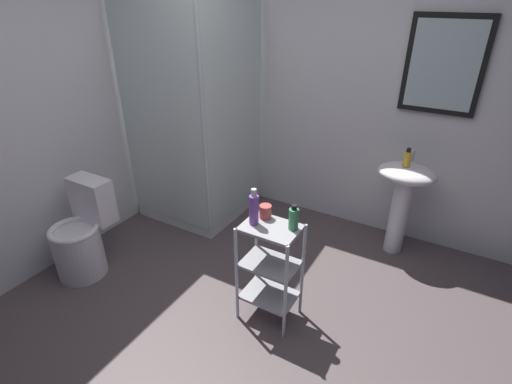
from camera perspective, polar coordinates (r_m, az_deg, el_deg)
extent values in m
cube|color=#534749|center=(2.71, -2.04, -21.35)|extent=(4.20, 4.20, 0.02)
cube|color=silver|center=(3.56, 14.00, 14.22)|extent=(4.20, 0.10, 2.50)
cube|color=black|center=(3.32, 26.23, 16.56)|extent=(0.56, 0.03, 0.72)
cube|color=silver|center=(3.30, 26.20, 16.52)|extent=(0.48, 0.01, 0.64)
cube|color=silver|center=(3.28, -31.56, 9.81)|extent=(0.10, 4.20, 2.50)
cube|color=white|center=(4.10, -8.11, -1.51)|extent=(0.90, 0.90, 0.10)
cube|color=silver|center=(3.40, -13.90, 10.07)|extent=(0.90, 0.02, 1.90)
cube|color=silver|center=(3.46, -3.19, 11.17)|extent=(0.02, 0.90, 1.90)
cylinder|color=silver|center=(3.12, -7.74, 9.02)|extent=(0.04, 0.04, 1.90)
cylinder|color=silver|center=(4.08, -8.16, -0.87)|extent=(0.08, 0.08, 0.00)
cylinder|color=white|center=(3.47, 20.44, -3.45)|extent=(0.15, 0.15, 0.68)
ellipsoid|color=white|center=(3.29, 21.60, 2.60)|extent=(0.46, 0.37, 0.13)
cylinder|color=silver|center=(3.36, 22.31, 5.11)|extent=(0.03, 0.03, 0.10)
cylinder|color=white|center=(3.38, -24.84, -8.20)|extent=(0.37, 0.37, 0.40)
torus|color=white|center=(3.26, -25.58, -5.13)|extent=(0.37, 0.37, 0.04)
cube|color=white|center=(3.29, -23.23, -1.02)|extent=(0.35, 0.17, 0.36)
cylinder|color=silver|center=(2.59, -2.92, -12.33)|extent=(0.02, 0.02, 0.74)
cylinder|color=silver|center=(2.46, 4.40, -15.02)|extent=(0.02, 0.02, 0.74)
cylinder|color=silver|center=(2.77, 0.02, -9.34)|extent=(0.02, 0.02, 0.74)
cylinder|color=silver|center=(2.64, 6.94, -11.63)|extent=(0.02, 0.02, 0.74)
cube|color=#99999E|center=(2.74, 1.99, -15.08)|extent=(0.36, 0.26, 0.02)
cube|color=#99999E|center=(2.56, 2.09, -10.65)|extent=(0.36, 0.26, 0.02)
cube|color=#99999E|center=(2.40, 2.21, -5.40)|extent=(0.36, 0.26, 0.02)
cylinder|color=gold|center=(3.23, 21.58, 4.58)|extent=(0.06, 0.06, 0.12)
cylinder|color=black|center=(3.21, 21.81, 5.81)|extent=(0.03, 0.03, 0.03)
cylinder|color=#3C935E|center=(2.34, 5.62, -4.06)|extent=(0.06, 0.06, 0.14)
cylinder|color=black|center=(2.30, 5.71, -2.29)|extent=(0.03, 0.03, 0.03)
cylinder|color=purple|center=(2.37, -0.32, -2.72)|extent=(0.06, 0.06, 0.20)
cylinder|color=silver|center=(2.31, -0.33, -0.09)|extent=(0.03, 0.03, 0.05)
cylinder|color=#B24742|center=(2.46, 1.41, -2.93)|extent=(0.08, 0.08, 0.09)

